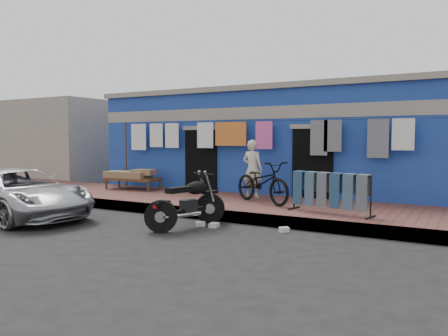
% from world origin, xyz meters
% --- Properties ---
extents(ground, '(80.00, 80.00, 0.00)m').
position_xyz_m(ground, '(0.00, 0.00, 0.00)').
color(ground, black).
rests_on(ground, ground).
extents(sidewalk, '(28.00, 3.00, 0.25)m').
position_xyz_m(sidewalk, '(0.00, 3.00, 0.12)').
color(sidewalk, brown).
rests_on(sidewalk, ground).
extents(curb, '(28.00, 0.10, 0.25)m').
position_xyz_m(curb, '(0.00, 1.55, 0.12)').
color(curb, gray).
rests_on(curb, ground).
extents(building, '(12.20, 5.20, 3.36)m').
position_xyz_m(building, '(-0.00, 6.99, 1.69)').
color(building, navy).
rests_on(building, ground).
extents(neighbor_left, '(6.00, 5.00, 3.40)m').
position_xyz_m(neighbor_left, '(-11.00, 7.00, 1.70)').
color(neighbor_left, '#9E9384').
rests_on(neighbor_left, ground).
extents(clothesline, '(10.06, 0.06, 2.10)m').
position_xyz_m(clothesline, '(-0.44, 4.25, 1.82)').
color(clothesline, brown).
rests_on(clothesline, sidewalk).
extents(car, '(4.37, 2.41, 1.17)m').
position_xyz_m(car, '(-4.12, -0.37, 0.59)').
color(car, '#A9A9AD').
rests_on(car, ground).
extents(seated_person, '(0.58, 0.40, 1.55)m').
position_xyz_m(seated_person, '(-0.07, 3.65, 1.02)').
color(seated_person, beige).
rests_on(seated_person, sidewalk).
extents(bicycle, '(2.04, 1.50, 1.25)m').
position_xyz_m(bicycle, '(0.53, 2.97, 0.88)').
color(bicycle, black).
rests_on(bicycle, sidewalk).
extents(motorcycle, '(1.38, 1.97, 1.10)m').
position_xyz_m(motorcycle, '(-0.10, 0.62, 0.55)').
color(motorcycle, black).
rests_on(motorcycle, ground).
extents(charpoy, '(1.92, 1.15, 0.60)m').
position_xyz_m(charpoy, '(-4.20, 3.67, 0.55)').
color(charpoy, brown).
rests_on(charpoy, sidewalk).
extents(jeans_rack, '(2.00, 1.08, 0.89)m').
position_xyz_m(jeans_rack, '(2.38, 2.34, 0.70)').
color(jeans_rack, black).
rests_on(jeans_rack, sidewalk).
extents(litter_a, '(0.24, 0.22, 0.09)m').
position_xyz_m(litter_a, '(0.06, 0.89, 0.04)').
color(litter_a, silver).
rests_on(litter_a, ground).
extents(litter_b, '(0.23, 0.22, 0.09)m').
position_xyz_m(litter_b, '(1.81, 1.20, 0.05)').
color(litter_b, silver).
rests_on(litter_b, ground).
extents(litter_c, '(0.20, 0.24, 0.09)m').
position_xyz_m(litter_c, '(0.38, 0.92, 0.04)').
color(litter_c, silver).
rests_on(litter_c, ground).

